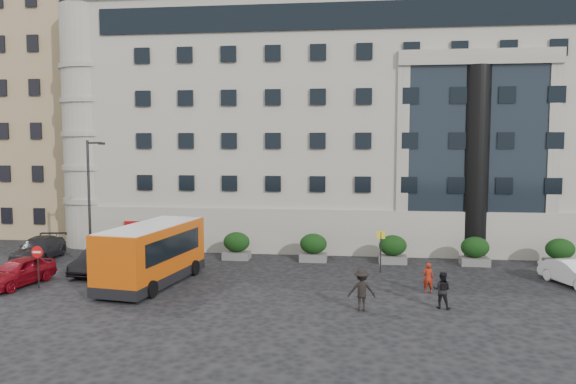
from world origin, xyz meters
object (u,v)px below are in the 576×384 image
at_px(parked_car_a, 18,272).
at_px(hedge_d, 475,251).
at_px(hedge_e, 560,253).
at_px(white_taxi, 573,273).
at_px(hedge_b, 313,247).
at_px(hedge_c, 393,249).
at_px(no_entry_sign, 38,258).
at_px(parked_car_c, 39,249).
at_px(street_lamp, 90,201).
at_px(parked_car_d, 141,237).
at_px(pedestrian_b, 442,290).
at_px(pedestrian_c, 362,290).
at_px(parked_car_b, 98,261).
at_px(bus_stop_sign, 381,244).
at_px(pedestrian_a, 428,278).
at_px(red_truck, 148,224).
at_px(minibus, 152,252).
at_px(hedge_a, 237,246).

bearing_deg(parked_car_a, hedge_d, 27.07).
distance_m(hedge_e, white_taxi, 4.74).
xyz_separation_m(hedge_b, hedge_c, (5.20, 0.00, 0.00)).
bearing_deg(no_entry_sign, hedge_c, 24.49).
xyz_separation_m(hedge_d, parked_car_c, (-28.60, -2.07, -0.16)).
xyz_separation_m(street_lamp, parked_car_d, (-0.34, 8.72, -3.68)).
distance_m(pedestrian_b, pedestrian_c, 3.88).
distance_m(hedge_c, white_taxi, 10.61).
relative_size(hedge_d, parked_car_b, 0.41).
xyz_separation_m(hedge_d, street_lamp, (-23.54, -4.80, 3.44)).
xyz_separation_m(hedge_c, bus_stop_sign, (-0.90, -2.80, 0.80)).
bearing_deg(hedge_b, parked_car_a, -151.79).
height_order(parked_car_d, pedestrian_a, pedestrian_a).
height_order(street_lamp, pedestrian_a, street_lamp).
bearing_deg(no_entry_sign, pedestrian_a, 4.68).
relative_size(bus_stop_sign, parked_car_c, 0.47).
distance_m(hedge_c, parked_car_b, 18.56).
distance_m(hedge_b, red_truck, 14.19).
bearing_deg(no_entry_sign, street_lamp, 75.28).
bearing_deg(minibus, hedge_c, 36.25).
bearing_deg(parked_car_a, hedge_a, 48.00).
relative_size(hedge_b, pedestrian_c, 0.93).
distance_m(hedge_d, pedestrian_b, 10.53).
relative_size(red_truck, white_taxi, 1.46).
relative_size(hedge_a, hedge_b, 1.00).
bearing_deg(no_entry_sign, hedge_e, 16.52).
relative_size(hedge_d, no_entry_sign, 0.79).
xyz_separation_m(bus_stop_sign, red_truck, (-17.59, 7.74, -0.16)).
bearing_deg(minibus, parked_car_a, -162.10).
bearing_deg(red_truck, hedge_d, -23.86).
distance_m(parked_car_a, pedestrian_a, 22.25).
distance_m(hedge_c, bus_stop_sign, 3.05).
bearing_deg(pedestrian_c, parked_car_b, -24.59).
relative_size(hedge_e, street_lamp, 0.23).
distance_m(hedge_c, hedge_e, 10.40).
distance_m(street_lamp, no_entry_sign, 4.98).
bearing_deg(hedge_d, street_lamp, -168.47).
height_order(hedge_d, hedge_e, same).
bearing_deg(bus_stop_sign, pedestrian_a, -62.32).
distance_m(street_lamp, parked_car_d, 9.47).
relative_size(hedge_a, hedge_d, 1.00).
height_order(hedge_b, parked_car_d, hedge_b).
bearing_deg(hedge_e, parked_car_d, 172.33).
bearing_deg(street_lamp, no_entry_sign, -104.72).
bearing_deg(hedge_c, pedestrian_b, -80.37).
bearing_deg(parked_car_c, minibus, -35.79).
distance_m(parked_car_c, white_taxi, 33.03).
relative_size(hedge_c, parked_car_c, 0.35).
bearing_deg(street_lamp, hedge_a, 31.16).
xyz_separation_m(bus_stop_sign, parked_car_d, (-17.78, 6.72, -1.05)).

